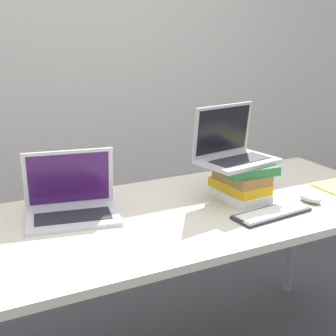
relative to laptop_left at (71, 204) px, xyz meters
The scene contains 7 objects.
wall_back 1.62m from the laptop_left, 73.25° to the left, with size 8.00×0.05×2.70m.
desk 0.48m from the laptop_left, 16.94° to the right, with size 1.79×0.78×0.77m.
laptop_left is the anchor object (origin of this frame).
book_stack 0.69m from the laptop_left, 11.08° to the right, with size 0.23×0.25×0.15m.
laptop_on_books 0.68m from the laptop_left, ahead, with size 0.34×0.27×0.23m.
wireless_keyboard 0.76m from the laptop_left, 25.92° to the right, with size 0.33×0.14×0.01m.
mouse 0.96m from the laptop_left, 17.58° to the right, with size 0.07×0.11×0.03m.
Camera 1 is at (-0.85, -1.10, 1.46)m, focal length 50.00 mm.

